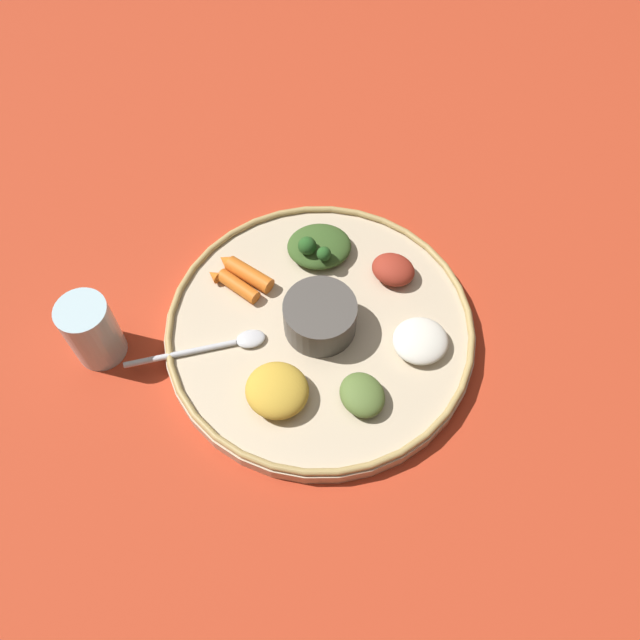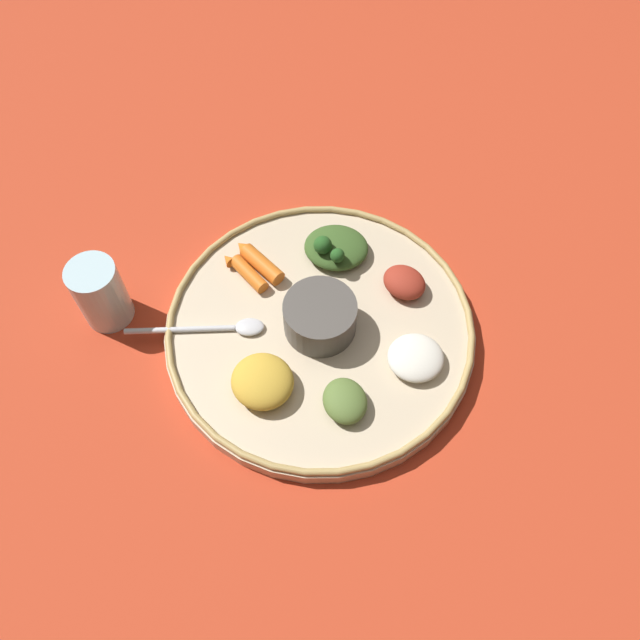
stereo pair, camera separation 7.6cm
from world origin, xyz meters
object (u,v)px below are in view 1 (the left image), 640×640
(spoon, at_px, (218,346))
(carrot_near_spoon, at_px, (245,272))
(drinking_glass, at_px, (93,333))
(center_bowl, at_px, (320,316))
(carrot_outer, at_px, (234,285))
(greens_pile, at_px, (318,246))

(spoon, relative_size, carrot_near_spoon, 1.70)
(drinking_glass, bearing_deg, carrot_near_spoon, 146.22)
(center_bowl, xyz_separation_m, spoon, (0.08, -0.09, -0.02))
(carrot_near_spoon, bearing_deg, center_bowl, 79.67)
(center_bowl, height_order, carrot_outer, center_bowl)
(greens_pile, height_order, carrot_near_spoon, greens_pile)
(spoon, bearing_deg, drinking_glass, -65.51)
(greens_pile, xyz_separation_m, carrot_outer, (0.09, -0.07, -0.01))
(spoon, distance_m, carrot_outer, 0.08)
(carrot_outer, distance_m, drinking_glass, 0.17)
(greens_pile, xyz_separation_m, carrot_near_spoon, (0.07, -0.06, -0.00))
(carrot_outer, xyz_separation_m, drinking_glass, (0.14, -0.10, 0.01))
(carrot_near_spoon, height_order, drinking_glass, drinking_glass)
(spoon, height_order, carrot_near_spoon, carrot_near_spoon)
(greens_pile, height_order, drinking_glass, drinking_glass)
(spoon, relative_size, greens_pile, 1.27)
(spoon, distance_m, greens_pile, 0.18)
(center_bowl, bearing_deg, carrot_outer, -89.69)
(center_bowl, bearing_deg, greens_pile, -151.43)
(drinking_glass, bearing_deg, spoon, 114.49)
(greens_pile, bearing_deg, carrot_outer, -34.97)
(spoon, bearing_deg, greens_pile, 167.10)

